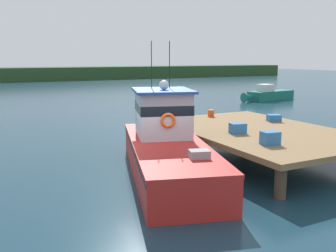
{
  "coord_description": "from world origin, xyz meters",
  "views": [
    {
      "loc": [
        -5.59,
        -12.06,
        4.17
      ],
      "look_at": [
        1.2,
        1.38,
        1.4
      ],
      "focal_mm": 39.77,
      "sensor_mm": 36.0,
      "label": 1
    }
  ],
  "objects": [
    {
      "name": "mooring_buoy_inshore",
      "position": [
        9.16,
        6.41,
        0.18
      ],
      "size": [
        0.36,
        0.36,
        0.36
      ],
      "primitive_type": "sphere",
      "color": "red",
      "rests_on": "ground"
    },
    {
      "name": "dock",
      "position": [
        4.8,
        0.0,
        1.07
      ],
      "size": [
        6.0,
        9.0,
        1.2
      ],
      "color": "#4C3D2D",
      "rests_on": "ground"
    },
    {
      "name": "moored_boat_far_right",
      "position": [
        19.93,
        16.41,
        0.55
      ],
      "size": [
        6.43,
        2.23,
        1.61
      ],
      "color": "#196B5B",
      "rests_on": "ground"
    },
    {
      "name": "main_fishing_boat",
      "position": [
        0.36,
        -0.08,
        1.01
      ],
      "size": [
        4.73,
        9.91,
        4.8
      ],
      "color": "red",
      "rests_on": "ground"
    },
    {
      "name": "crate_stack_near_edge",
      "position": [
        3.44,
        -0.34,
        1.4
      ],
      "size": [
        0.67,
        0.54,
        0.41
      ],
      "primitive_type": "cube",
      "rotation": [
        0.0,
        0.0,
        -0.18
      ],
      "color": "#3370B2",
      "rests_on": "dock"
    },
    {
      "name": "bait_bucket",
      "position": [
        4.88,
        3.77,
        1.37
      ],
      "size": [
        0.32,
        0.32,
        0.34
      ],
      "primitive_type": "cylinder",
      "color": "#E04C19",
      "rests_on": "dock"
    },
    {
      "name": "crate_single_by_cleat",
      "position": [
        3.25,
        -2.43,
        1.43
      ],
      "size": [
        0.66,
        0.52,
        0.46
      ],
      "primitive_type": "cube",
      "rotation": [
        0.0,
        0.0,
        -0.14
      ],
      "color": "#3370B2",
      "rests_on": "dock"
    },
    {
      "name": "deckhand_by_the_boat",
      "position": [
        2.96,
        3.73,
        2.06
      ],
      "size": [
        0.36,
        0.22,
        1.63
      ],
      "color": "#383842",
      "rests_on": "dock"
    },
    {
      "name": "far_shoreline",
      "position": [
        0.0,
        62.0,
        1.2
      ],
      "size": [
        120.0,
        8.0,
        2.4
      ],
      "primitive_type": "cube",
      "color": "#284723",
      "rests_on": "ground"
    },
    {
      "name": "crate_stack_mid_dock",
      "position": [
        6.71,
        1.17,
        1.36
      ],
      "size": [
        0.72,
        0.63,
        0.32
      ],
      "primitive_type": "cube",
      "rotation": [
        0.0,
        0.0,
        -0.39
      ],
      "color": "#3370B2",
      "rests_on": "dock"
    },
    {
      "name": "ground_plane",
      "position": [
        0.0,
        0.0,
        0.0
      ],
      "size": [
        200.0,
        200.0,
        0.0
      ],
      "primitive_type": "plane",
      "color": "#193847"
    }
  ]
}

